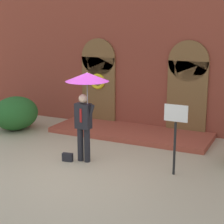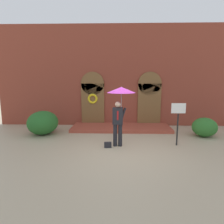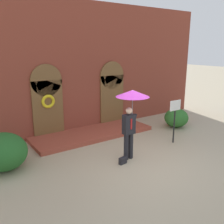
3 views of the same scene
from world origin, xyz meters
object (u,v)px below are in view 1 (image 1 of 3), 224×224
(person_with_umbrella, at_px, (86,90))
(handbag, at_px, (68,157))
(sign_post, at_px, (175,128))
(shrub_left, at_px, (15,113))

(person_with_umbrella, xyz_separation_m, handbag, (-0.48, -0.20, -1.80))
(sign_post, xyz_separation_m, shrub_left, (-6.03, 1.48, -0.60))
(handbag, bearing_deg, person_with_umbrella, 13.66)
(sign_post, bearing_deg, person_with_umbrella, -175.94)
(person_with_umbrella, xyz_separation_m, sign_post, (2.30, 0.16, -0.75))
(shrub_left, bearing_deg, person_with_umbrella, -23.85)
(person_with_umbrella, xyz_separation_m, shrub_left, (-3.73, 1.65, -1.35))
(person_with_umbrella, relative_size, handbag, 8.44)
(handbag, bearing_deg, sign_post, -1.41)
(handbag, height_order, shrub_left, shrub_left)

